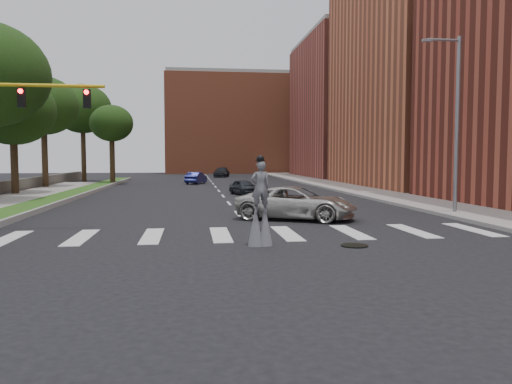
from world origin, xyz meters
The scene contains 19 objects.
ground_plane centered at (0.00, 0.00, 0.00)m, with size 160.00×160.00×0.00m, color black.
grass_median centered at (-11.50, 20.00, 0.12)m, with size 2.00×60.00×0.25m, color #265017.
median_curb centered at (-10.45, 20.00, 0.14)m, with size 0.20×60.00×0.28m, color gray.
sidewalk_right centered at (12.50, 25.00, 0.09)m, with size 5.00×90.00×0.18m, color gray.
manhole centered at (3.00, -2.00, 0.02)m, with size 0.90×0.90×0.04m, color black.
building_mid centered at (22.00, 30.00, 12.00)m, with size 16.00×22.00×24.00m, color #B85C3A.
building_far centered at (22.00, 54.00, 10.00)m, with size 16.00×22.00×20.00m, color #9D463A.
building_backdrop centered at (6.00, 78.00, 9.00)m, with size 26.00×14.00×18.00m, color #B85C3A.
streetlight centered at (10.90, 6.00, 4.90)m, with size 2.05×0.20×9.00m.
traffic_signal centered at (-9.78, 3.00, 4.15)m, with size 5.30×0.23×6.20m.
stilt_performer centered at (-0.10, -1.50, 1.20)m, with size 0.84×0.55×3.03m.
suv_crossing centered at (2.57, 5.28, 0.79)m, with size 2.61×5.66×1.57m, color beige.
car_near centered at (1.73, 21.06, 0.61)m, with size 1.43×3.57×1.22m, color black.
car_mid centered at (-1.88, 37.84, 0.65)m, with size 1.38×3.96×1.31m, color navy.
car_far centered at (2.08, 56.57, 0.71)m, with size 1.99×4.89×1.42m, color black.
tree_3 centered at (-15.88, 22.55, 6.55)m, with size 6.35×6.35×9.28m.
tree_4 centered at (-16.13, 31.52, 7.75)m, with size 6.43×6.43×10.52m.
tree_5 centered at (-15.16, 43.96, 8.66)m, with size 6.82×6.82×11.60m.
tree_6 centered at (-10.83, 37.44, 6.52)m, with size 4.60×4.60×8.55m.
Camera 1 is at (-2.36, -17.89, 2.96)m, focal length 35.00 mm.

